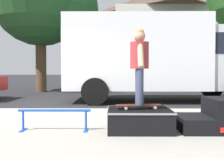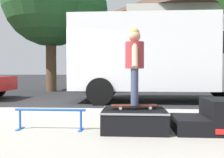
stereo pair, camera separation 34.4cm
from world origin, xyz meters
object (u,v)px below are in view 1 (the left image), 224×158
Objects in this scene: kicker_ramp at (215,117)px; grind_rail at (54,115)px; skater_kid at (139,60)px; street_tree_neighbour at (46,0)px; skateboard at (139,105)px; skate_box at (139,119)px; box_truck at (161,55)px.

kicker_ramp reaches higher than grind_rail.
skater_kid is 10.86m from street_tree_neighbour.
skate_box is at bearing -97.00° from skateboard.
box_truck reaches higher than skateboard.
box_truck is 7.57m from street_tree_neighbour.
street_tree_neighbour reaches higher than skateboard.
street_tree_neighbour reaches higher than skater_kid.
box_truck is (1.32, 5.15, 1.17)m from skateboard.
box_truck is (1.32, 5.15, 0.40)m from skater_kid.
kicker_ramp is 1.29× the size of skateboard.
skate_box is 0.14× the size of street_tree_neighbour.
box_truck is at bearing 62.31° from grind_rail.
skate_box is at bearing 179.98° from kicker_ramp.
skater_kid is 5.33m from box_truck.
skateboard is (0.01, 0.05, 0.22)m from skate_box.
grind_rail is at bearing -177.01° from skateboard.
kicker_ramp is 2.69m from grind_rail.
skate_box is 1.42m from grind_rail.
street_tree_neighbour is (-4.07, 9.40, 3.59)m from skater_kid.
box_truck is at bearing 75.68° from skater_kid.
grind_rail is at bearing -179.15° from skate_box.
skateboard is at bearing 83.00° from skate_box.
skateboard is at bearing 177.55° from kicker_ramp.
box_truck reaches higher than grind_rail.
box_truck is 0.90× the size of street_tree_neighbour.
street_tree_neighbour is at bearing 141.72° from box_truck.
grind_rail reaches higher than skate_box.
skater_kid reaches higher than skateboard.
street_tree_neighbour reaches higher than kicker_ramp.
street_tree_neighbour is (-4.06, 9.46, 4.59)m from skate_box.
skater_kid is (1.43, 0.07, 0.92)m from grind_rail.
street_tree_neighbour is (-2.64, 9.48, 4.52)m from grind_rail.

